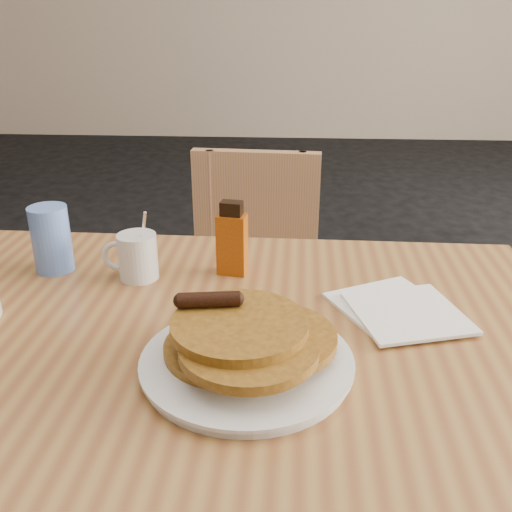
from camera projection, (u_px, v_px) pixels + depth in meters
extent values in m
cube|color=olive|center=(218.00, 336.00, 0.96)|extent=(1.22, 0.82, 0.04)
cube|color=#B07953|center=(218.00, 344.00, 0.96)|extent=(1.26, 0.86, 0.02)
cylinder|color=#B07953|center=(453.00, 406.00, 1.37)|extent=(0.04, 0.04, 0.71)
cube|color=#B07953|center=(252.00, 311.00, 1.69)|extent=(0.41, 0.41, 0.04)
cube|color=#B07953|center=(256.00, 219.00, 1.75)|extent=(0.39, 0.06, 0.42)
cylinder|color=#B07953|center=(195.00, 401.00, 1.64)|extent=(0.04, 0.04, 0.39)
cylinder|color=#B07953|center=(302.00, 346.00, 1.91)|extent=(0.04, 0.04, 0.39)
cylinder|color=silver|center=(247.00, 363.00, 0.83)|extent=(0.30, 0.30, 0.02)
cylinder|color=silver|center=(247.00, 359.00, 0.83)|extent=(0.31, 0.31, 0.01)
cylinder|color=#8E601D|center=(230.00, 347.00, 0.84)|extent=(0.19, 0.19, 0.01)
cylinder|color=#8E601D|center=(270.00, 338.00, 0.84)|extent=(0.20, 0.20, 0.01)
cylinder|color=#8E601D|center=(249.00, 349.00, 0.79)|extent=(0.19, 0.19, 0.01)
cylinder|color=#8E601D|center=(239.00, 325.00, 0.82)|extent=(0.20, 0.20, 0.01)
cylinder|color=black|center=(209.00, 300.00, 0.84)|extent=(0.09, 0.04, 0.02)
cylinder|color=silver|center=(138.00, 256.00, 1.10)|extent=(0.08, 0.08, 0.09)
torus|color=silver|center=(118.00, 256.00, 1.10)|extent=(0.06, 0.01, 0.06)
cylinder|color=black|center=(136.00, 238.00, 1.09)|extent=(0.07, 0.07, 0.01)
cylinder|color=white|center=(142.00, 241.00, 1.09)|extent=(0.04, 0.04, 0.13)
cube|color=maroon|center=(232.00, 245.00, 1.12)|extent=(0.06, 0.05, 0.12)
cube|color=black|center=(231.00, 208.00, 1.09)|extent=(0.04, 0.03, 0.03)
cube|color=white|center=(391.00, 306.00, 1.01)|extent=(0.24, 0.24, 0.01)
cube|color=white|center=(407.00, 313.00, 0.97)|extent=(0.22, 0.22, 0.01)
cylinder|color=#5D84DB|center=(51.00, 239.00, 1.13)|extent=(0.08, 0.08, 0.13)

